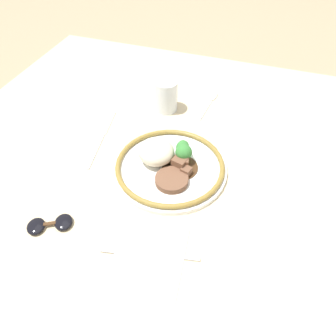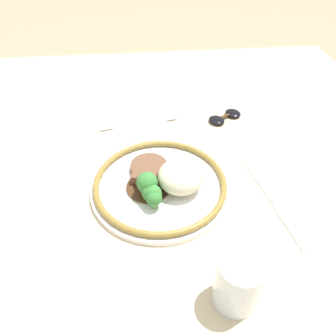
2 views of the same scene
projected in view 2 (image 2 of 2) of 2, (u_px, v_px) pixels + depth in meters
The scene contains 8 objects.
ground_plane at pixel (159, 186), 0.69m from camera, with size 8.00×8.00×0.00m, color #998466.
dining_table at pixel (159, 181), 0.68m from camera, with size 1.25×1.24×0.03m.
napkin at pixel (139, 123), 0.81m from camera, with size 0.17×0.15×0.00m.
plate at pixel (162, 183), 0.63m from camera, with size 0.27×0.27×0.07m.
juice_glass at pixel (237, 284), 0.45m from camera, with size 0.06×0.06×0.09m.
fork at pixel (147, 122), 0.81m from camera, with size 0.05×0.19×0.00m.
knife at pixel (274, 204), 0.61m from camera, with size 0.23×0.05×0.00m.
sunglasses at pixel (225, 117), 0.82m from camera, with size 0.08×0.10×0.01m.
Camera 2 is at (0.49, -0.03, 0.49)m, focal length 35.00 mm.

